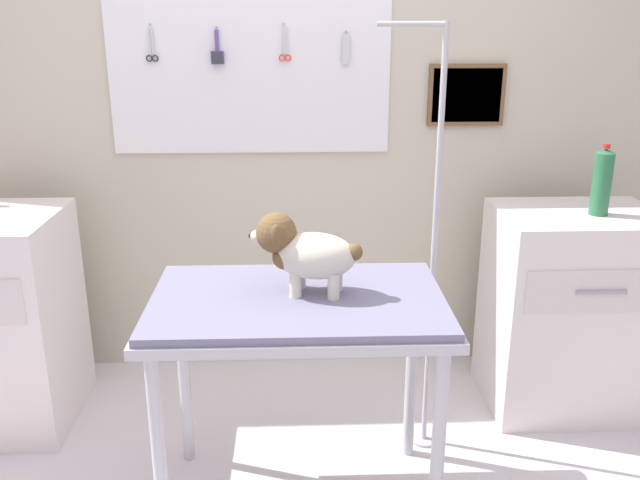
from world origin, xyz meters
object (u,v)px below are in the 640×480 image
object	(u,v)px
cabinet_right	(569,310)
soda_bottle	(602,182)
grooming_table	(298,319)
grooming_arm	(431,265)
dog	(304,251)

from	to	relation	value
cabinet_right	soda_bottle	xyz separation A→B (m)	(0.05, -0.04, 0.59)
grooming_table	cabinet_right	xyz separation A→B (m)	(1.20, 0.63, -0.27)
soda_bottle	grooming_arm	bearing A→B (deg)	-160.99
grooming_arm	soda_bottle	bearing A→B (deg)	19.01
grooming_table	grooming_arm	size ratio (longest dim) A/B	0.60
dog	soda_bottle	distance (m)	1.35
grooming_table	grooming_arm	xyz separation A→B (m)	(0.51, 0.33, 0.06)
dog	cabinet_right	distance (m)	1.41
grooming_table	dog	size ratio (longest dim) A/B	2.67
dog	soda_bottle	size ratio (longest dim) A/B	1.26
grooming_arm	soda_bottle	distance (m)	0.83
grooming_table	cabinet_right	world-z (taller)	cabinet_right
grooming_table	soda_bottle	world-z (taller)	soda_bottle
grooming_table	dog	distance (m)	0.23
grooming_arm	soda_bottle	size ratio (longest dim) A/B	5.63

